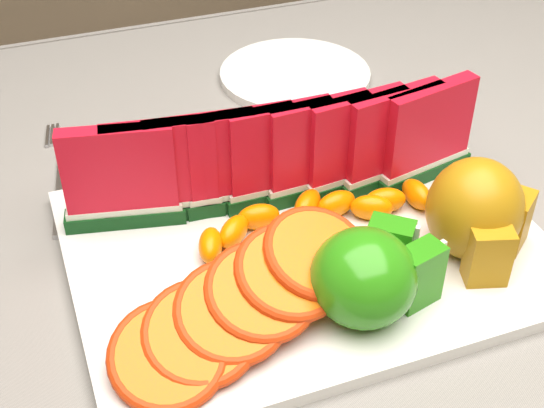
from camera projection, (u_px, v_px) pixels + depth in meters
The scene contains 11 objects.
table at pixel (295, 342), 0.71m from camera, with size 1.40×0.90×0.75m.
tablecloth at pixel (297, 294), 0.68m from camera, with size 1.53×1.03×0.20m.
platter at pixel (307, 247), 0.66m from camera, with size 0.40×0.30×0.01m.
apple_cluster at pixel (371, 275), 0.57m from camera, with size 0.12×0.10×0.08m.
pear_cluster at pixel (478, 213), 0.62m from camera, with size 0.10×0.10×0.09m.
side_plate at pixel (295, 75), 0.91m from camera, with size 0.20×0.20×0.01m.
fork at pixel (63, 176), 0.74m from camera, with size 0.04×0.19×0.00m.
watermelon_row at pixel (280, 157), 0.67m from camera, with size 0.39×0.07×0.10m.
orange_fan_front at pixel (246, 302), 0.56m from camera, with size 0.24×0.15×0.06m.
orange_fan_back at pixel (215, 159), 0.72m from camera, with size 0.24×0.11×0.04m.
tangerine_segments at pixel (316, 215), 0.66m from camera, with size 0.22×0.08×0.02m.
Camera 1 is at (-0.19, -0.45, 1.19)m, focal length 50.00 mm.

